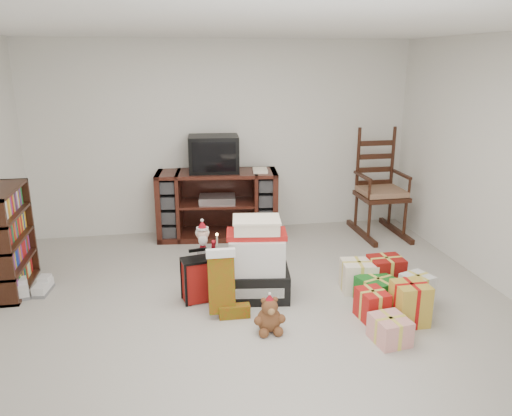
% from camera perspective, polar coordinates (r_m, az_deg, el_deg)
% --- Properties ---
extents(room, '(5.01, 5.01, 2.51)m').
position_cam_1_polar(room, '(4.18, 0.09, 2.84)').
color(room, '#BCB6AC').
rests_on(room, ground).
extents(tv_stand, '(1.58, 0.72, 0.87)m').
position_cam_1_polar(tv_stand, '(6.48, -4.43, 0.41)').
color(tv_stand, '#411A12').
rests_on(tv_stand, floor).
extents(bookshelf, '(0.29, 0.86, 1.05)m').
position_cam_1_polar(bookshelf, '(5.54, -26.41, -3.48)').
color(bookshelf, '#351C0E').
rests_on(bookshelf, floor).
extents(rocking_chair, '(0.59, 0.97, 1.45)m').
position_cam_1_polar(rocking_chair, '(6.80, 13.86, 1.24)').
color(rocking_chair, '#351C0E').
rests_on(rocking_chair, floor).
extents(gift_pile, '(0.68, 0.54, 0.79)m').
position_cam_1_polar(gift_pile, '(4.86, 0.05, -6.40)').
color(gift_pile, black).
rests_on(gift_pile, floor).
extents(red_suitcase, '(0.36, 0.24, 0.51)m').
position_cam_1_polar(red_suitcase, '(4.86, -6.33, -8.10)').
color(red_suitcase, maroon).
rests_on(red_suitcase, floor).
extents(stocking, '(0.31, 0.14, 0.65)m').
position_cam_1_polar(stocking, '(4.52, -3.96, -8.57)').
color(stocking, '#107D0D').
rests_on(stocking, floor).
extents(teddy_bear, '(0.21, 0.19, 0.32)m').
position_cam_1_polar(teddy_bear, '(4.36, 1.52, -12.29)').
color(teddy_bear, brown).
rests_on(teddy_bear, floor).
extents(santa_figurine, '(0.27, 0.26, 0.56)m').
position_cam_1_polar(santa_figurine, '(5.07, 1.16, -6.95)').
color(santa_figurine, maroon).
rests_on(santa_figurine, floor).
extents(mrs_claus_figurine, '(0.29, 0.28, 0.60)m').
position_cam_1_polar(mrs_claus_figurine, '(5.46, -6.07, -5.12)').
color(mrs_claus_figurine, maroon).
rests_on(mrs_claus_figurine, floor).
extents(sneaker_pair, '(0.39, 0.33, 0.11)m').
position_cam_1_polar(sneaker_pair, '(5.50, -24.17, -8.42)').
color(sneaker_pair, silver).
rests_on(sneaker_pair, floor).
extents(gift_cluster, '(0.84, 1.23, 0.29)m').
position_cam_1_polar(gift_cluster, '(4.87, 14.77, -9.54)').
color(gift_cluster, '#AD1613').
rests_on(gift_cluster, floor).
extents(crt_television, '(0.65, 0.49, 0.46)m').
position_cam_1_polar(crt_television, '(6.34, -4.86, 6.19)').
color(crt_television, black).
rests_on(crt_television, tv_stand).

